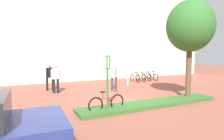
# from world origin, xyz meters

# --- Properties ---
(ground_plane) EXTENTS (60.00, 60.00, 0.00)m
(ground_plane) POSITION_xyz_m (0.00, 0.00, 0.00)
(ground_plane) COLOR brown
(building_facade) EXTENTS (28.00, 1.20, 10.00)m
(building_facade) POSITION_xyz_m (0.00, 7.68, 5.00)
(building_facade) COLOR beige
(building_facade) RESTS_ON ground
(planter_strip) EXTENTS (7.00, 1.10, 0.16)m
(planter_strip) POSITION_xyz_m (0.95, -1.88, 0.08)
(planter_strip) COLOR #336028
(planter_strip) RESTS_ON ground
(tree_sidewalk) EXTENTS (2.37, 2.37, 5.06)m
(tree_sidewalk) POSITION_xyz_m (3.42, -1.68, 3.72)
(tree_sidewalk) COLOR brown
(tree_sidewalk) RESTS_ON ground
(parking_sign_post) EXTENTS (0.09, 0.36, 2.31)m
(parking_sign_post) POSITION_xyz_m (-1.29, -1.88, 1.51)
(parking_sign_post) COLOR #2D7238
(parking_sign_post) RESTS_ON ground
(bike_at_sign) EXTENTS (1.68, 0.42, 0.86)m
(bike_at_sign) POSITION_xyz_m (-1.28, -1.78, 0.35)
(bike_at_sign) COLOR black
(bike_at_sign) RESTS_ON ground
(bike_rack_cluster) EXTENTS (2.64, 1.76, 0.83)m
(bike_rack_cluster) POSITION_xyz_m (5.34, 4.96, 0.35)
(bike_rack_cluster) COLOR #99999E
(bike_rack_cluster) RESTS_ON ground
(bollard_steel) EXTENTS (0.16, 0.16, 0.90)m
(bollard_steel) POSITION_xyz_m (2.80, 3.37, 0.45)
(bollard_steel) COLOR #ADADB2
(bollard_steel) RESTS_ON ground
(person_casual_tan) EXTENTS (0.58, 0.36, 1.72)m
(person_casual_tan) POSITION_xyz_m (-2.48, 2.93, 0.98)
(person_casual_tan) COLOR black
(person_casual_tan) RESTS_ON ground
(person_shirt_white) EXTENTS (0.47, 0.45, 1.72)m
(person_shirt_white) POSITION_xyz_m (1.04, 2.14, 0.98)
(person_shirt_white) COLOR #383342
(person_shirt_white) RESTS_ON ground
(person_suited_dark) EXTENTS (0.48, 0.44, 1.72)m
(person_suited_dark) POSITION_xyz_m (-2.67, 3.92, 0.98)
(person_suited_dark) COLOR black
(person_suited_dark) RESTS_ON ground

